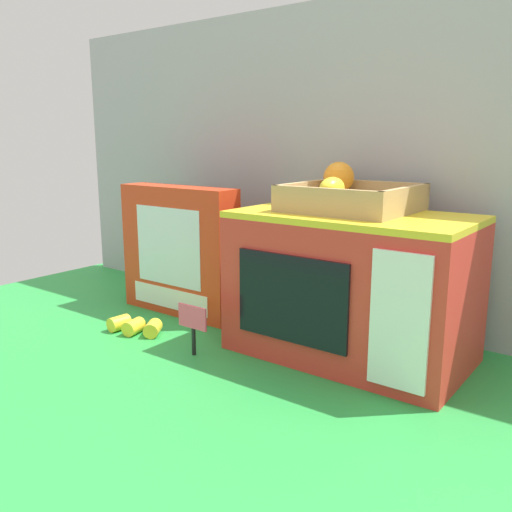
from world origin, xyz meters
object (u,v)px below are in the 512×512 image
Objects in this scene: food_groups_crate at (349,198)px; price_sign at (193,322)px; loose_toy_banana at (135,326)px; toy_microwave at (351,286)px; cookie_set_box at (180,251)px.

food_groups_crate reaches higher than price_sign.
loose_toy_banana is (-0.40, -0.21, -0.29)m from food_groups_crate.
toy_microwave is 0.47m from loose_toy_banana.
price_sign reaches higher than loose_toy_banana.
food_groups_crate reaches higher than cookie_set_box.
toy_microwave reaches higher than loose_toy_banana.
cookie_set_box is (-0.45, -0.00, 0.01)m from toy_microwave.
toy_microwave is at bearing 21.92° from loose_toy_banana.
toy_microwave is 1.39× the size of cookie_set_box.
price_sign is (0.21, -0.18, -0.09)m from cookie_set_box.
cookie_set_box is at bearing -175.00° from food_groups_crate.
toy_microwave is 1.97× the size of food_groups_crate.
cookie_set_box reaches higher than toy_microwave.
food_groups_crate is at bearing 129.31° from toy_microwave.
toy_microwave is at bearing 37.52° from price_sign.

